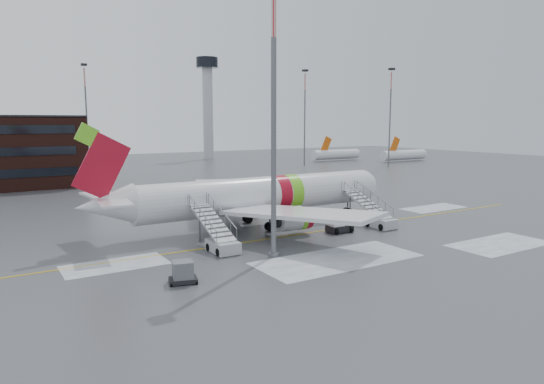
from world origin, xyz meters
TOP-DOWN VIEW (x-y plane):
  - ground at (0.00, 0.00)m, footprint 260.00×260.00m
  - airliner at (-5.74, 4.25)m, footprint 35.03×32.97m
  - airstair_fwd at (5.60, -2.29)m, footprint 2.05×7.70m
  - airstair_aft at (-13.07, -2.29)m, footprint 2.05×7.70m
  - pushback_tug at (0.29, -2.39)m, footprint 2.70×2.08m
  - uld_container at (-19.01, -8.85)m, footprint 2.22×1.85m
  - light_mast_near at (-9.98, -6.39)m, footprint 1.20×1.20m
  - control_tower at (30.00, 95.00)m, footprint 6.40×6.40m
  - light_mast_far_ne at (42.00, 62.00)m, footprint 1.20×1.20m
  - light_mast_far_n at (-8.00, 78.00)m, footprint 1.20×1.20m
  - light_mast_far_e at (58.00, 48.00)m, footprint 1.20×1.20m
  - distant_aircraft at (62.50, 64.00)m, footprint 35.00×18.00m

SIDE VIEW (x-z plane):
  - ground at x=0.00m, z-range 0.00..0.00m
  - distant_aircraft at x=62.50m, z-range -4.00..4.00m
  - pushback_tug at x=0.29m, z-range -0.09..1.41m
  - uld_container at x=-19.01m, z-range -0.05..1.52m
  - airstair_fwd at x=5.60m, z-range -0.68..2.81m
  - airstair_aft at x=-13.07m, z-range -0.68..2.81m
  - airliner at x=-5.74m, z-range -2.17..9.01m
  - light_mast_near at x=-9.98m, z-range 0.49..23.02m
  - light_mast_far_ne at x=42.00m, z-range 1.71..25.96m
  - light_mast_far_n at x=-8.00m, z-range 1.71..25.96m
  - light_mast_far_e at x=58.00m, z-range 1.71..25.96m
  - control_tower at x=30.00m, z-range 3.75..33.75m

